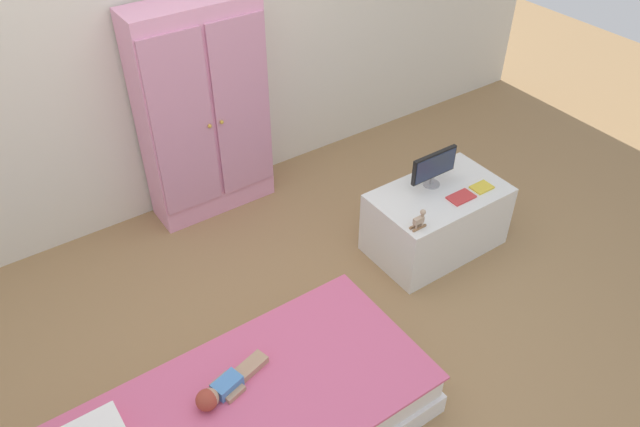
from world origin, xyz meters
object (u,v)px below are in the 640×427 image
doll (220,390)px  rocking_horse_toy (420,220)px  tv_stand (436,220)px  tv_monitor (434,167)px  wardrobe (204,113)px  book_yellow (482,187)px  bed (248,421)px  book_red (461,197)px

doll → rocking_horse_toy: 1.39m
tv_stand → tv_monitor: size_ratio=2.52×
wardrobe → rocking_horse_toy: size_ratio=12.41×
wardrobe → book_yellow: (1.15, -1.28, -0.27)m
bed → wardrobe: 1.90m
book_red → bed: bearing=-166.4°
bed → rocking_horse_toy: (1.29, 0.34, 0.34)m
bed → doll: doll is taller
doll → book_red: book_red is taller
book_yellow → tv_stand: bearing=154.5°
tv_monitor → doll: bearing=-163.6°
tv_stand → book_red: bearing=-61.2°
bed → doll: size_ratio=4.30×
tv_stand → rocking_horse_toy: size_ratio=7.17×
bed → tv_monitor: bearing=20.3°
rocking_horse_toy → book_yellow: size_ratio=0.90×
tv_monitor → tv_stand: bearing=-94.9°
book_red → book_yellow: same height
wardrobe → rocking_horse_toy: (0.60, -1.34, -0.23)m
tv_stand → book_yellow: book_yellow is taller
wardrobe → book_red: size_ratio=8.81×
tv_monitor → book_yellow: size_ratio=2.56×
tv_stand → tv_monitor: tv_monitor is taller
doll → wardrobe: (0.76, 1.58, 0.39)m
rocking_horse_toy → book_red: rocking_horse_toy is taller
bed → doll: 0.21m
tv_monitor → rocking_horse_toy: bearing=-142.4°
bed → book_yellow: (1.84, 0.40, 0.29)m
doll → tv_monitor: size_ratio=1.22×
wardrobe → tv_monitor: (0.93, -1.09, -0.15)m
tv_stand → rocking_horse_toy: (-0.32, -0.17, 0.26)m
wardrobe → tv_stand: 1.57m
wardrobe → rocking_horse_toy: wardrobe is taller
doll → book_yellow: 1.93m
tv_stand → tv_monitor: 0.35m
wardrobe → book_yellow: 1.74m
bed → book_red: 1.74m
tv_stand → book_yellow: 0.33m
tv_stand → doll: bearing=-166.2°
rocking_horse_toy → book_yellow: (0.55, 0.06, -0.05)m
book_yellow → doll: bearing=-171.0°
book_yellow → book_red: bearing=180.0°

